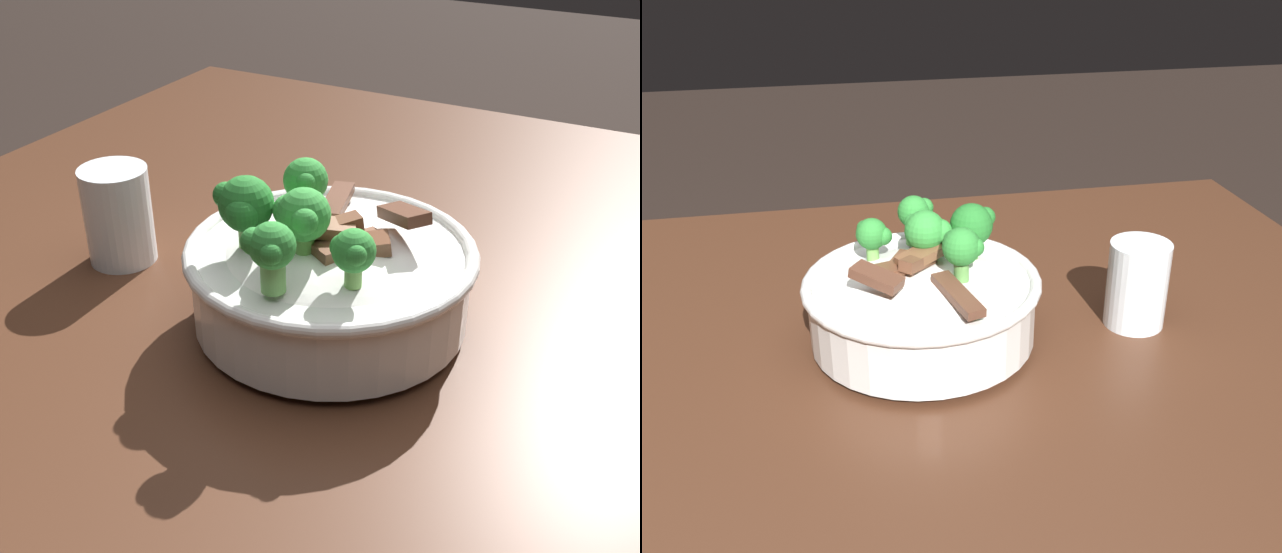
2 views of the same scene
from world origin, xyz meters
TOP-DOWN VIEW (x-y plane):
  - dining_table at (0.00, 0.00)m, footprint 1.43×1.03m
  - rice_bowl at (0.17, 0.10)m, footprint 0.24×0.24m
  - drinking_glass at (0.40, 0.09)m, footprint 0.07×0.07m

SIDE VIEW (x-z plane):
  - dining_table at x=0.00m, z-range 0.30..1.09m
  - drinking_glass at x=0.40m, z-range 0.78..0.88m
  - rice_bowl at x=0.17m, z-range 0.77..0.91m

